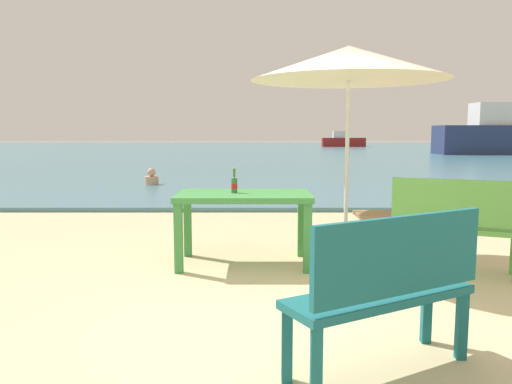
{
  "coord_description": "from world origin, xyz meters",
  "views": [
    {
      "loc": [
        -0.14,
        -3.64,
        1.41
      ],
      "look_at": [
        -0.14,
        3.0,
        0.6
      ],
      "focal_mm": 35.36,
      "sensor_mm": 36.0,
      "label": 1
    }
  ],
  "objects_px": {
    "picnic_table_green": "(243,203)",
    "bench_green_left": "(455,220)",
    "swimmer_person": "(151,178)",
    "side_table_wood": "(376,230)",
    "boat_sailboat": "(505,136)",
    "bench_teal_center": "(388,284)",
    "boat_tanker": "(342,141)",
    "patio_umbrella": "(348,63)",
    "beer_bottle_amber": "(234,184)"
  },
  "relations": [
    {
      "from": "picnic_table_green",
      "to": "bench_green_left",
      "type": "relative_size",
      "value": 1.12
    },
    {
      "from": "bench_green_left",
      "to": "swimmer_person",
      "type": "xyz_separation_m",
      "value": [
        -4.54,
        7.6,
        -0.3
      ]
    },
    {
      "from": "side_table_wood",
      "to": "boat_sailboat",
      "type": "bearing_deg",
      "value": 61.23
    },
    {
      "from": "picnic_table_green",
      "to": "bench_teal_center",
      "type": "height_order",
      "value": "bench_teal_center"
    },
    {
      "from": "bench_green_left",
      "to": "boat_tanker",
      "type": "xyz_separation_m",
      "value": [
        5.27,
        37.12,
        0.0
      ]
    },
    {
      "from": "picnic_table_green",
      "to": "patio_umbrella",
      "type": "relative_size",
      "value": 0.61
    },
    {
      "from": "bench_green_left",
      "to": "boat_tanker",
      "type": "bearing_deg",
      "value": 81.92
    },
    {
      "from": "side_table_wood",
      "to": "swimmer_person",
      "type": "distance_m",
      "value": 8.14
    },
    {
      "from": "patio_umbrella",
      "to": "bench_teal_center",
      "type": "distance_m",
      "value": 3.11
    },
    {
      "from": "swimmer_person",
      "to": "boat_sailboat",
      "type": "relative_size",
      "value": 0.05
    },
    {
      "from": "beer_bottle_amber",
      "to": "side_table_wood",
      "type": "bearing_deg",
      "value": 0.54
    },
    {
      "from": "swimmer_person",
      "to": "boat_sailboat",
      "type": "height_order",
      "value": "boat_sailboat"
    },
    {
      "from": "bench_green_left",
      "to": "swimmer_person",
      "type": "distance_m",
      "value": 8.86
    },
    {
      "from": "bench_teal_center",
      "to": "bench_green_left",
      "type": "xyz_separation_m",
      "value": [
        1.19,
        2.05,
        0.0
      ]
    },
    {
      "from": "patio_umbrella",
      "to": "boat_tanker",
      "type": "distance_m",
      "value": 37.07
    },
    {
      "from": "side_table_wood",
      "to": "bench_green_left",
      "type": "distance_m",
      "value": 0.82
    },
    {
      "from": "beer_bottle_amber",
      "to": "boat_sailboat",
      "type": "xyz_separation_m",
      "value": [
        14.37,
        23.42,
        0.26
      ]
    },
    {
      "from": "bench_green_left",
      "to": "patio_umbrella",
      "type": "bearing_deg",
      "value": 147.25
    },
    {
      "from": "side_table_wood",
      "to": "boat_tanker",
      "type": "distance_m",
      "value": 37.16
    },
    {
      "from": "boat_sailboat",
      "to": "swimmer_person",
      "type": "bearing_deg",
      "value": -135.83
    },
    {
      "from": "picnic_table_green",
      "to": "beer_bottle_amber",
      "type": "bearing_deg",
      "value": 164.89
    },
    {
      "from": "side_table_wood",
      "to": "bench_teal_center",
      "type": "height_order",
      "value": "bench_teal_center"
    },
    {
      "from": "beer_bottle_amber",
      "to": "side_table_wood",
      "type": "xyz_separation_m",
      "value": [
        1.52,
        0.01,
        -0.5
      ]
    },
    {
      "from": "picnic_table_green",
      "to": "bench_green_left",
      "type": "distance_m",
      "value": 2.12
    },
    {
      "from": "bench_green_left",
      "to": "beer_bottle_amber",
      "type": "bearing_deg",
      "value": 168.83
    },
    {
      "from": "patio_umbrella",
      "to": "bench_green_left",
      "type": "relative_size",
      "value": 1.84
    },
    {
      "from": "bench_teal_center",
      "to": "picnic_table_green",
      "type": "bearing_deg",
      "value": 109.86
    },
    {
      "from": "picnic_table_green",
      "to": "boat_tanker",
      "type": "height_order",
      "value": "boat_tanker"
    },
    {
      "from": "boat_tanker",
      "to": "boat_sailboat",
      "type": "bearing_deg",
      "value": -62.46
    },
    {
      "from": "picnic_table_green",
      "to": "boat_sailboat",
      "type": "xyz_separation_m",
      "value": [
        14.27,
        23.45,
        0.46
      ]
    },
    {
      "from": "bench_green_left",
      "to": "boat_sailboat",
      "type": "height_order",
      "value": "boat_sailboat"
    },
    {
      "from": "boat_sailboat",
      "to": "picnic_table_green",
      "type": "bearing_deg",
      "value": -121.32
    },
    {
      "from": "patio_umbrella",
      "to": "boat_sailboat",
      "type": "bearing_deg",
      "value": 60.48
    },
    {
      "from": "boat_sailboat",
      "to": "boat_tanker",
      "type": "bearing_deg",
      "value": 117.54
    },
    {
      "from": "beer_bottle_amber",
      "to": "bench_teal_center",
      "type": "xyz_separation_m",
      "value": [
        0.99,
        -2.48,
        -0.31
      ]
    },
    {
      "from": "beer_bottle_amber",
      "to": "bench_teal_center",
      "type": "bearing_deg",
      "value": -68.33
    },
    {
      "from": "patio_umbrella",
      "to": "boat_sailboat",
      "type": "xyz_separation_m",
      "value": [
        13.15,
        23.23,
        -1.0
      ]
    },
    {
      "from": "beer_bottle_amber",
      "to": "boat_sailboat",
      "type": "bearing_deg",
      "value": 58.47
    },
    {
      "from": "bench_teal_center",
      "to": "swimmer_person",
      "type": "xyz_separation_m",
      "value": [
        -3.35,
        9.65,
        -0.3
      ]
    },
    {
      "from": "bench_green_left",
      "to": "swimmer_person",
      "type": "relative_size",
      "value": 3.04
    },
    {
      "from": "boat_tanker",
      "to": "side_table_wood",
      "type": "bearing_deg",
      "value": -99.18
    },
    {
      "from": "side_table_wood",
      "to": "bench_green_left",
      "type": "bearing_deg",
      "value": -33.94
    },
    {
      "from": "side_table_wood",
      "to": "beer_bottle_amber",
      "type": "bearing_deg",
      "value": -179.46
    },
    {
      "from": "side_table_wood",
      "to": "boat_tanker",
      "type": "height_order",
      "value": "boat_tanker"
    },
    {
      "from": "patio_umbrella",
      "to": "boat_tanker",
      "type": "relative_size",
      "value": 0.65
    },
    {
      "from": "bench_green_left",
      "to": "side_table_wood",
      "type": "bearing_deg",
      "value": 146.06
    },
    {
      "from": "picnic_table_green",
      "to": "boat_sailboat",
      "type": "height_order",
      "value": "boat_sailboat"
    },
    {
      "from": "bench_teal_center",
      "to": "bench_green_left",
      "type": "relative_size",
      "value": 0.98
    },
    {
      "from": "beer_bottle_amber",
      "to": "side_table_wood",
      "type": "relative_size",
      "value": 0.49
    },
    {
      "from": "bench_green_left",
      "to": "boat_tanker",
      "type": "relative_size",
      "value": 0.35
    }
  ]
}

